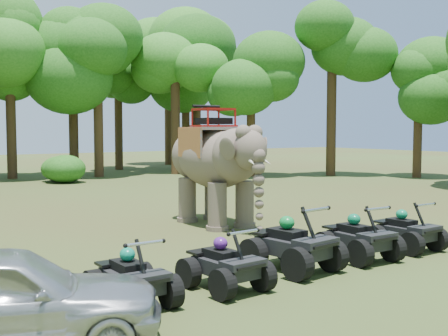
% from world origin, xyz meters
% --- Properties ---
extents(ground, '(110.00, 110.00, 0.00)m').
position_xyz_m(ground, '(0.00, 0.00, 0.00)').
color(ground, '#47381E').
rests_on(ground, ground).
extents(elephant, '(2.01, 4.32, 3.58)m').
position_xyz_m(elephant, '(1.30, 3.63, 1.79)').
color(elephant, brown).
rests_on(elephant, ground).
extents(parked_car, '(4.43, 2.85, 1.40)m').
position_xyz_m(parked_car, '(-6.26, -2.99, 0.70)').
color(parked_car, silver).
rests_on(parked_car, ground).
extents(atv_0, '(1.16, 1.57, 1.15)m').
position_xyz_m(atv_0, '(-4.06, -2.14, 0.57)').
color(atv_0, black).
rests_on(atv_0, ground).
extents(atv_1, '(1.26, 1.64, 1.15)m').
position_xyz_m(atv_1, '(-2.28, -2.24, 0.57)').
color(atv_1, black).
rests_on(atv_1, ground).
extents(atv_2, '(1.58, 2.00, 1.36)m').
position_xyz_m(atv_2, '(-0.39, -1.89, 0.68)').
color(atv_2, black).
rests_on(atv_2, ground).
extents(atv_3, '(1.26, 1.70, 1.23)m').
position_xyz_m(atv_3, '(1.46, -1.96, 0.62)').
color(atv_3, black).
rests_on(atv_3, ground).
extents(atv_4, '(1.19, 1.61, 1.18)m').
position_xyz_m(atv_4, '(3.15, -1.90, 0.59)').
color(atv_4, black).
rests_on(atv_4, ground).
extents(tree_0, '(5.83, 5.83, 8.33)m').
position_xyz_m(tree_0, '(0.00, 23.19, 4.17)').
color(tree_0, '#195114').
rests_on(tree_0, ground).
extents(tree_1, '(6.04, 6.04, 8.63)m').
position_xyz_m(tree_1, '(4.66, 21.65, 4.32)').
color(tree_1, '#195114').
rests_on(tree_1, ground).
extents(tree_2, '(6.45, 6.45, 9.21)m').
position_xyz_m(tree_2, '(9.50, 20.91, 4.61)').
color(tree_2, '#195114').
rests_on(tree_2, ground).
extents(tree_3, '(5.06, 5.06, 7.24)m').
position_xyz_m(tree_3, '(12.38, 16.76, 3.62)').
color(tree_3, '#195114').
rests_on(tree_3, ground).
extents(tree_4, '(6.74, 6.74, 9.63)m').
position_xyz_m(tree_4, '(16.95, 14.62, 4.82)').
color(tree_4, '#195114').
rests_on(tree_4, ground).
extents(tree_5, '(4.87, 4.87, 6.95)m').
position_xyz_m(tree_5, '(20.11, 10.67, 3.48)').
color(tree_5, '#195114').
rests_on(tree_5, ground).
extents(tree_27, '(7.12, 7.12, 10.17)m').
position_xyz_m(tree_27, '(13.63, 29.55, 5.08)').
color(tree_27, '#195114').
rests_on(tree_27, ground).
extents(tree_33, '(6.33, 6.33, 9.05)m').
position_xyz_m(tree_33, '(3.81, 23.65, 4.52)').
color(tree_33, '#195114').
rests_on(tree_33, ground).
extents(tree_34, '(7.36, 7.36, 10.52)m').
position_xyz_m(tree_34, '(14.61, 26.76, 5.26)').
color(tree_34, '#195114').
rests_on(tree_34, ground).
extents(tree_35, '(6.66, 6.66, 9.51)m').
position_xyz_m(tree_35, '(13.19, 24.45, 4.76)').
color(tree_35, '#195114').
rests_on(tree_35, ground).
extents(tree_37, '(5.94, 5.94, 8.49)m').
position_xyz_m(tree_37, '(8.10, 26.66, 4.24)').
color(tree_37, '#195114').
rests_on(tree_37, ground).
extents(tree_39, '(6.27, 6.27, 8.96)m').
position_xyz_m(tree_39, '(12.51, 24.84, 4.48)').
color(tree_39, '#195114').
rests_on(tree_39, ground).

